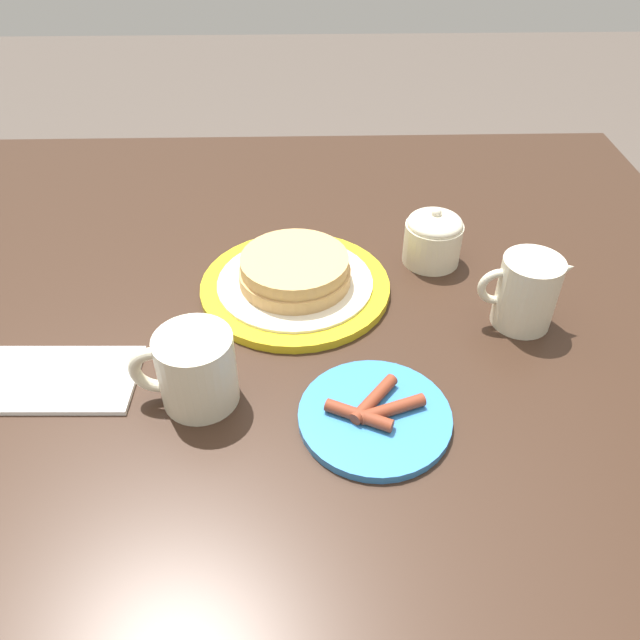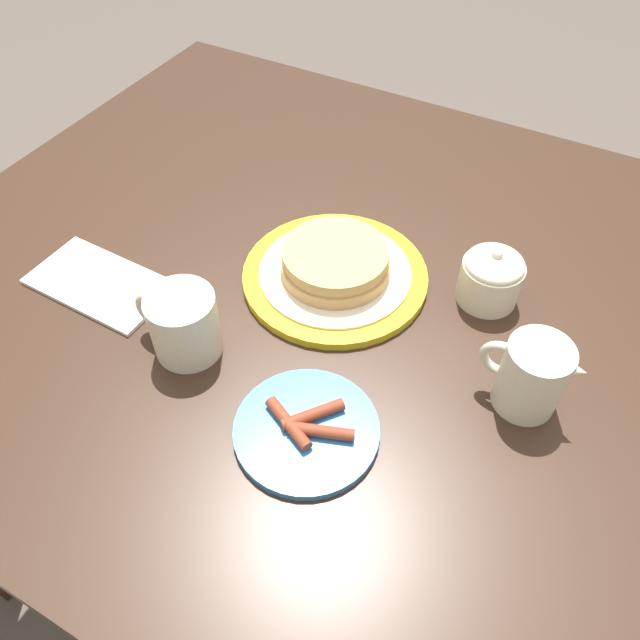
{
  "view_description": "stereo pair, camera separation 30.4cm",
  "coord_description": "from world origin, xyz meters",
  "px_view_note": "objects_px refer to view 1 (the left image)",
  "views": [
    {
      "loc": [
        -0.01,
        0.67,
        1.27
      ],
      "look_at": [
        -0.02,
        0.09,
        0.79
      ],
      "focal_mm": 35.0,
      "sensor_mm": 36.0,
      "label": 1
    },
    {
      "loc": [
        -0.27,
        0.54,
        1.37
      ],
      "look_at": [
        -0.02,
        0.09,
        0.79
      ],
      "focal_mm": 35.0,
      "sensor_mm": 36.0,
      "label": 2
    }
  ],
  "objects_px": {
    "creamer_pitcher": "(528,291)",
    "napkin": "(52,379)",
    "side_plate_bacon": "(375,415)",
    "coffee_mug": "(194,369)",
    "sugar_bowl": "(433,237)",
    "pancake_plate": "(295,278)"
  },
  "relations": [
    {
      "from": "creamer_pitcher",
      "to": "napkin",
      "type": "distance_m",
      "value": 0.57
    },
    {
      "from": "side_plate_bacon",
      "to": "coffee_mug",
      "type": "height_order",
      "value": "coffee_mug"
    },
    {
      "from": "napkin",
      "to": "sugar_bowl",
      "type": "bearing_deg",
      "value": -153.96
    },
    {
      "from": "coffee_mug",
      "to": "sugar_bowl",
      "type": "height_order",
      "value": "coffee_mug"
    },
    {
      "from": "pancake_plate",
      "to": "side_plate_bacon",
      "type": "xyz_separation_m",
      "value": [
        -0.09,
        0.23,
        -0.01
      ]
    },
    {
      "from": "side_plate_bacon",
      "to": "sugar_bowl",
      "type": "xyz_separation_m",
      "value": [
        -0.11,
        -0.3,
        0.03
      ]
    },
    {
      "from": "pancake_plate",
      "to": "creamer_pitcher",
      "type": "distance_m",
      "value": 0.3
    },
    {
      "from": "pancake_plate",
      "to": "creamer_pitcher",
      "type": "height_order",
      "value": "creamer_pitcher"
    },
    {
      "from": "pancake_plate",
      "to": "side_plate_bacon",
      "type": "distance_m",
      "value": 0.25
    },
    {
      "from": "creamer_pitcher",
      "to": "coffee_mug",
      "type": "bearing_deg",
      "value": 17.24
    },
    {
      "from": "coffee_mug",
      "to": "creamer_pitcher",
      "type": "distance_m",
      "value": 0.41
    },
    {
      "from": "pancake_plate",
      "to": "side_plate_bacon",
      "type": "relative_size",
      "value": 1.55
    },
    {
      "from": "side_plate_bacon",
      "to": "napkin",
      "type": "height_order",
      "value": "side_plate_bacon"
    },
    {
      "from": "side_plate_bacon",
      "to": "creamer_pitcher",
      "type": "height_order",
      "value": "creamer_pitcher"
    },
    {
      "from": "sugar_bowl",
      "to": "napkin",
      "type": "height_order",
      "value": "sugar_bowl"
    },
    {
      "from": "coffee_mug",
      "to": "creamer_pitcher",
      "type": "height_order",
      "value": "creamer_pitcher"
    },
    {
      "from": "pancake_plate",
      "to": "creamer_pitcher",
      "type": "bearing_deg",
      "value": 165.7
    },
    {
      "from": "sugar_bowl",
      "to": "coffee_mug",
      "type": "bearing_deg",
      "value": 40.95
    },
    {
      "from": "side_plate_bacon",
      "to": "coffee_mug",
      "type": "xyz_separation_m",
      "value": [
        0.19,
        -0.04,
        0.04
      ]
    },
    {
      "from": "napkin",
      "to": "pancake_plate",
      "type": "bearing_deg",
      "value": -149.37
    },
    {
      "from": "pancake_plate",
      "to": "sugar_bowl",
      "type": "relative_size",
      "value": 2.98
    },
    {
      "from": "coffee_mug",
      "to": "sugar_bowl",
      "type": "xyz_separation_m",
      "value": [
        -0.3,
        -0.26,
        -0.01
      ]
    }
  ]
}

